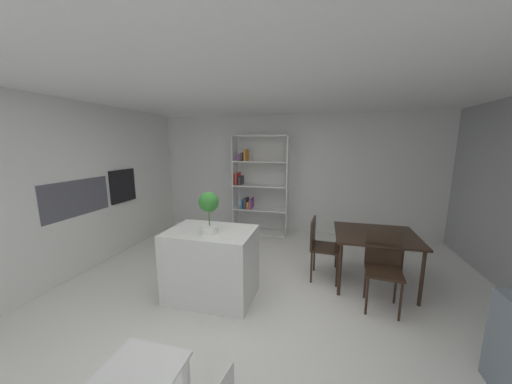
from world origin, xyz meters
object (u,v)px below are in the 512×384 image
at_px(dining_chair_near, 383,262).
at_px(open_bookshelf, 257,185).
at_px(built_in_oven, 123,186).
at_px(potted_plant_on_island, 209,208).
at_px(child_table, 142,380).
at_px(dining_chair_island_side, 320,242).
at_px(kitchen_island, 212,264).
at_px(dining_table, 375,239).

bearing_deg(dining_chair_near, open_bookshelf, 139.04).
height_order(built_in_oven, potted_plant_on_island, built_in_oven).
bearing_deg(child_table, open_bookshelf, 93.44).
distance_m(built_in_oven, open_bookshelf, 2.58).
bearing_deg(dining_chair_island_side, open_bookshelf, 42.74).
bearing_deg(dining_chair_island_side, child_table, 159.57).
bearing_deg(potted_plant_on_island, dining_chair_island_side, 35.64).
distance_m(potted_plant_on_island, child_table, 1.74).
height_order(built_in_oven, child_table, built_in_oven).
relative_size(built_in_oven, child_table, 1.11).
bearing_deg(dining_chair_near, kitchen_island, -165.52).
relative_size(open_bookshelf, dining_chair_island_side, 2.39).
xyz_separation_m(kitchen_island, dining_chair_island_side, (1.32, 0.83, 0.10)).
distance_m(dining_table, dining_chair_near, 0.51).
bearing_deg(dining_chair_near, dining_table, 96.20).
distance_m(built_in_oven, dining_chair_near, 4.32).
height_order(kitchen_island, child_table, kitchen_island).
xyz_separation_m(kitchen_island, potted_plant_on_island, (0.03, -0.09, 0.75)).
xyz_separation_m(potted_plant_on_island, dining_chair_island_side, (1.29, 0.92, -0.65)).
relative_size(kitchen_island, dining_chair_near, 1.17).
xyz_separation_m(built_in_oven, dining_chair_island_side, (3.47, -0.20, -0.66)).
relative_size(built_in_oven, open_bookshelf, 0.27).
relative_size(potted_plant_on_island, dining_table, 0.47).
distance_m(potted_plant_on_island, dining_chair_island_side, 1.71).
xyz_separation_m(child_table, dining_chair_near, (1.86, 1.95, 0.16)).
distance_m(open_bookshelf, child_table, 4.21).
height_order(open_bookshelf, dining_chair_near, open_bookshelf).
relative_size(built_in_oven, dining_table, 0.55).
bearing_deg(potted_plant_on_island, dining_chair_near, 11.83).
distance_m(kitchen_island, child_table, 1.63).
distance_m(potted_plant_on_island, dining_chair_near, 2.18).
relative_size(dining_table, dining_chair_near, 1.16).
xyz_separation_m(built_in_oven, potted_plant_on_island, (2.18, -1.13, -0.01)).
distance_m(dining_table, dining_chair_island_side, 0.75).
bearing_deg(dining_chair_near, dining_chair_island_side, 151.47).
relative_size(open_bookshelf, child_table, 4.04).
xyz_separation_m(kitchen_island, open_bookshelf, (-0.04, 2.53, 0.62)).
xyz_separation_m(kitchen_island, dining_chair_near, (2.06, 0.34, 0.10)).
height_order(potted_plant_on_island, child_table, potted_plant_on_island).
bearing_deg(open_bookshelf, dining_table, -39.08).
bearing_deg(dining_chair_near, potted_plant_on_island, -162.94).
bearing_deg(child_table, kitchen_island, 97.24).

